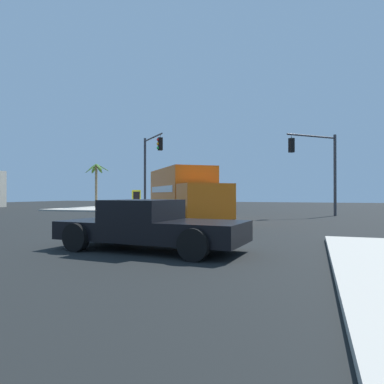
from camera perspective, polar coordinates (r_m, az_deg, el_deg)
The scene contains 9 objects.
ground_plane at distance 20.12m, azimuth 1.16°, elevation -4.75°, with size 100.00×100.00×0.00m, color black.
sidewalk_corner_far at distance 36.39m, azimuth -11.21°, elevation -2.67°, with size 11.26×11.26×0.14m, color #B2ADA0.
delivery_truck at distance 20.20m, azimuth -1.32°, elevation -0.26°, with size 8.03×7.02×3.04m.
traffic_light_primary at distance 28.29m, azimuth -6.94°, elevation 4.92°, with size 3.07×3.01×6.10m.
traffic_light_secondary at distance 25.85m, azimuth 20.21°, elevation 4.70°, with size 3.02×3.22×5.77m.
pickup_black at distance 9.68m, azimuth -7.05°, elevation -5.14°, with size 2.56×5.33×1.38m.
sedan_navy at distance 32.33m, azimuth 2.58°, elevation -1.98°, with size 2.19×4.38×1.31m.
vending_machine_red at distance 37.95m, azimuth -9.11°, elevation -1.07°, with size 1.12×1.16×1.85m.
palm_tree_far at distance 38.97m, azimuth -15.39°, elevation 2.28°, with size 2.55×2.46×4.71m.
Camera 1 is at (-19.05, -6.28, 1.53)m, focal length 32.61 mm.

